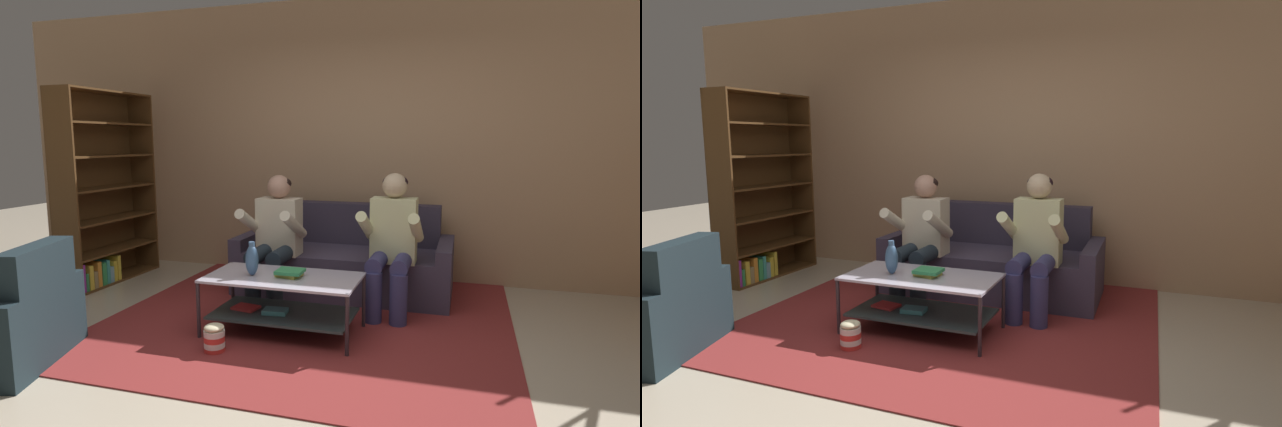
{
  "view_description": "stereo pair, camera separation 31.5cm",
  "coord_description": "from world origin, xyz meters",
  "views": [
    {
      "loc": [
        1.04,
        -2.76,
        1.45
      ],
      "look_at": [
        -0.09,
        1.05,
        0.87
      ],
      "focal_mm": 28.0,
      "sensor_mm": 36.0,
      "label": 1
    },
    {
      "loc": [
        1.33,
        -2.66,
        1.45
      ],
      "look_at": [
        -0.09,
        1.05,
        0.87
      ],
      "focal_mm": 28.0,
      "sensor_mm": 36.0,
      "label": 2
    }
  ],
  "objects": [
    {
      "name": "ground",
      "position": [
        0.0,
        0.0,
        0.0
      ],
      "size": [
        16.8,
        16.8,
        0.0
      ],
      "primitive_type": "plane",
      "color": "#BBAC95"
    },
    {
      "name": "back_partition",
      "position": [
        0.0,
        2.46,
        1.45
      ],
      "size": [
        8.4,
        0.12,
        2.9
      ],
      "primitive_type": "cube",
      "color": "tan",
      "rests_on": "ground"
    },
    {
      "name": "couch",
      "position": [
        -0.06,
        1.82,
        0.28
      ],
      "size": [
        2.01,
        0.86,
        0.83
      ],
      "color": "#3C344A",
      "rests_on": "ground"
    },
    {
      "name": "person_seated_left",
      "position": [
        -0.59,
        1.31,
        0.62
      ],
      "size": [
        0.5,
        0.58,
        1.14
      ],
      "color": "#1E2832",
      "rests_on": "ground"
    },
    {
      "name": "person_seated_right",
      "position": [
        0.46,
        1.32,
        0.64
      ],
      "size": [
        0.5,
        0.58,
        1.18
      ],
      "color": "navy",
      "rests_on": "ground"
    },
    {
      "name": "coffee_table",
      "position": [
        -0.26,
        0.64,
        0.3
      ],
      "size": [
        1.15,
        0.59,
        0.44
      ],
      "color": "#BBB2C6",
      "rests_on": "ground"
    },
    {
      "name": "area_rug",
      "position": [
        -0.16,
        1.11,
        0.01
      ],
      "size": [
        3.18,
        3.14,
        0.01
      ],
      "color": "maroon",
      "rests_on": "ground"
    },
    {
      "name": "vase",
      "position": [
        -0.49,
        0.6,
        0.56
      ],
      "size": [
        0.1,
        0.1,
        0.26
      ],
      "color": "#3A5B82",
      "rests_on": "coffee_table"
    },
    {
      "name": "book_stack",
      "position": [
        -0.21,
        0.65,
        0.47
      ],
      "size": [
        0.21,
        0.19,
        0.05
      ],
      "color": "gold",
      "rests_on": "coffee_table"
    },
    {
      "name": "bookshelf",
      "position": [
        -2.56,
        1.47,
        0.83
      ],
      "size": [
        0.37,
        1.16,
        1.94
      ],
      "color": "#53351A",
      "rests_on": "ground"
    },
    {
      "name": "popcorn_tub",
      "position": [
        -0.59,
        0.17,
        0.1
      ],
      "size": [
        0.15,
        0.15,
        0.2
      ],
      "color": "red",
      "rests_on": "ground"
    }
  ]
}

